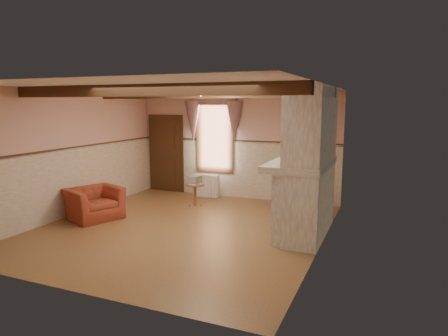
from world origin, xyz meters
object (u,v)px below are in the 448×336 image
at_px(side_table, 195,195).
at_px(bowl, 303,157).
at_px(oil_lamp, 305,151).
at_px(armchair, 94,203).
at_px(mantel_clock, 308,152).
at_px(radiator, 206,186).

relative_size(side_table, bowl, 1.49).
bearing_deg(oil_lamp, armchair, -166.14).
height_order(side_table, oil_lamp, oil_lamp).
relative_size(bowl, mantel_clock, 1.54).
relative_size(side_table, mantel_clock, 2.29).
bearing_deg(oil_lamp, radiator, 149.09).
bearing_deg(oil_lamp, side_table, 164.46).
bearing_deg(armchair, radiator, -3.02).
distance_m(armchair, bowl, 4.56).
bearing_deg(radiator, side_table, -82.72).
relative_size(radiator, bowl, 1.90).
relative_size(armchair, side_table, 1.92).
xyz_separation_m(armchair, oil_lamp, (4.32, 1.07, 1.22)).
bearing_deg(side_table, radiator, 99.55).
distance_m(radiator, mantel_clock, 3.54).
bearing_deg(bowl, mantel_clock, 90.00).
relative_size(armchair, oil_lamp, 3.76).
height_order(armchair, oil_lamp, oil_lamp).
xyz_separation_m(side_table, radiator, (-0.17, 1.00, 0.02)).
bearing_deg(oil_lamp, mantel_clock, 90.00).
relative_size(armchair, mantel_clock, 4.39).
height_order(side_table, bowl, bowl).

